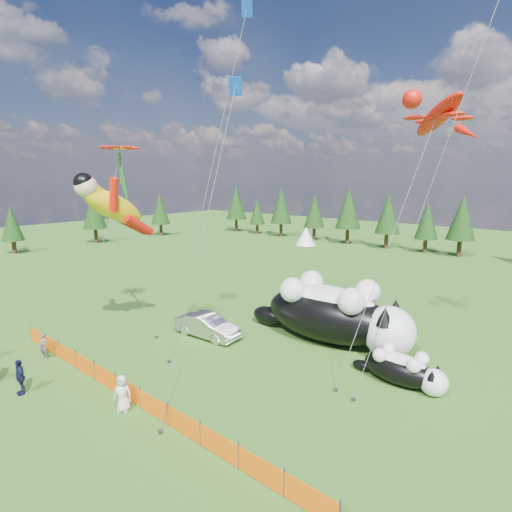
% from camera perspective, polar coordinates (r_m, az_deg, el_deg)
% --- Properties ---
extents(ground, '(160.00, 160.00, 0.00)m').
position_cam_1_polar(ground, '(22.26, -10.98, -16.59)').
color(ground, '#143B0A').
rests_on(ground, ground).
extents(safety_fence, '(22.06, 0.06, 1.10)m').
position_cam_1_polar(safety_fence, '(20.52, -17.85, -17.88)').
color(safety_fence, '#262626').
rests_on(safety_fence, ground).
extents(tree_line, '(90.00, 4.00, 8.00)m').
position_cam_1_polar(tree_line, '(59.63, 24.64, 4.02)').
color(tree_line, black).
rests_on(tree_line, ground).
extents(cat_large, '(11.34, 4.39, 4.10)m').
position_cam_1_polar(cat_large, '(25.79, 11.15, -7.96)').
color(cat_large, black).
rests_on(cat_large, ground).
extents(cat_small, '(4.94, 1.89, 1.78)m').
position_cam_1_polar(cat_small, '(22.08, 20.27, -14.88)').
color(cat_small, black).
rests_on(cat_small, ground).
extents(car, '(4.68, 1.96, 1.51)m').
position_cam_1_polar(car, '(26.69, -6.94, -9.89)').
color(car, '#BBBABF').
rests_on(car, ground).
extents(spectator_a, '(0.64, 0.48, 1.58)m').
position_cam_1_polar(spectator_a, '(26.42, -28.08, -11.30)').
color(spectator_a, '#55555A').
rests_on(spectator_a, ground).
extents(spectator_c, '(1.09, 0.66, 1.76)m').
position_cam_1_polar(spectator_c, '(23.00, -30.65, -14.63)').
color(spectator_c, black).
rests_on(spectator_c, ground).
extents(spectator_e, '(0.99, 0.90, 1.70)m').
position_cam_1_polar(spectator_e, '(19.66, -18.53, -18.13)').
color(spectator_e, silver).
rests_on(spectator_e, ground).
extents(superhero_kite, '(5.20, 5.55, 10.93)m').
position_cam_1_polar(superhero_kite, '(25.27, -19.65, 6.63)').
color(superhero_kite, yellow).
rests_on(superhero_kite, ground).
extents(gecko_kite, '(6.76, 10.84, 15.66)m').
position_cam_1_polar(gecko_kite, '(24.73, 24.61, 17.75)').
color(gecko_kite, red).
rests_on(gecko_kite, ground).
extents(flower_kite, '(3.28, 5.81, 12.70)m').
position_cam_1_polar(flower_kite, '(26.53, -18.93, 14.06)').
color(flower_kite, red).
rests_on(flower_kite, ground).
extents(diamond_kite_a, '(2.53, 5.04, 20.02)m').
position_cam_1_polar(diamond_kite_a, '(24.42, -1.89, 29.85)').
color(diamond_kite_a, blue).
rests_on(diamond_kite_a, ground).
extents(diamond_kite_c, '(1.32, 4.32, 14.75)m').
position_cam_1_polar(diamond_kite_c, '(17.24, -3.49, 20.89)').
color(diamond_kite_c, blue).
rests_on(diamond_kite_c, ground).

